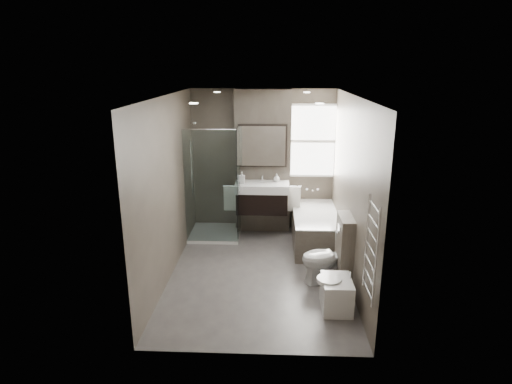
# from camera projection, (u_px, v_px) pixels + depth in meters

# --- Properties ---
(room) EXTENTS (2.70, 3.90, 2.70)m
(room) POSITION_uv_depth(u_px,v_px,m) (259.00, 189.00, 6.07)
(room) COLOR #55504E
(room) RESTS_ON ground
(vanity_pier) EXTENTS (1.00, 0.25, 2.60)m
(vanity_pier) POSITION_uv_depth(u_px,v_px,m) (263.00, 162.00, 7.77)
(vanity_pier) COLOR #514940
(vanity_pier) RESTS_ON ground
(vanity) EXTENTS (0.95, 0.47, 0.66)m
(vanity) POSITION_uv_depth(u_px,v_px,m) (262.00, 197.00, 7.59)
(vanity) COLOR black
(vanity) RESTS_ON vanity_pier
(mirror_cabinet) EXTENTS (0.86, 0.08, 0.76)m
(mirror_cabinet) POSITION_uv_depth(u_px,v_px,m) (263.00, 146.00, 7.52)
(mirror_cabinet) COLOR black
(mirror_cabinet) RESTS_ON vanity_pier
(towel_left) EXTENTS (0.24, 0.06, 0.44)m
(towel_left) POSITION_uv_depth(u_px,v_px,m) (231.00, 198.00, 7.60)
(towel_left) COLOR white
(towel_left) RESTS_ON vanity_pier
(towel_right) EXTENTS (0.24, 0.06, 0.44)m
(towel_right) POSITION_uv_depth(u_px,v_px,m) (294.00, 199.00, 7.56)
(towel_right) COLOR white
(towel_right) RESTS_ON vanity_pier
(shower_enclosure) EXTENTS (0.90, 0.90, 2.00)m
(shower_enclosure) POSITION_uv_depth(u_px,v_px,m) (220.00, 211.00, 7.62)
(shower_enclosure) COLOR white
(shower_enclosure) RESTS_ON ground
(bathtub) EXTENTS (0.75, 1.60, 0.57)m
(bathtub) POSITION_uv_depth(u_px,v_px,m) (315.00, 227.00, 7.37)
(bathtub) COLOR #514940
(bathtub) RESTS_ON ground
(window) EXTENTS (0.98, 0.06, 1.33)m
(window) POSITION_uv_depth(u_px,v_px,m) (313.00, 141.00, 7.72)
(window) COLOR white
(window) RESTS_ON room
(toilet) EXTENTS (0.80, 0.60, 0.73)m
(toilet) POSITION_uv_depth(u_px,v_px,m) (327.00, 258.00, 6.08)
(toilet) COLOR white
(toilet) RESTS_ON ground
(cistern_box) EXTENTS (0.19, 0.55, 1.00)m
(cistern_box) POSITION_uv_depth(u_px,v_px,m) (344.00, 250.00, 6.01)
(cistern_box) COLOR #514940
(cistern_box) RESTS_ON ground
(bidet) EXTENTS (0.44, 0.51, 0.53)m
(bidet) POSITION_uv_depth(u_px,v_px,m) (336.00, 293.00, 5.42)
(bidet) COLOR white
(bidet) RESTS_ON ground
(towel_radiator) EXTENTS (0.03, 0.49, 1.10)m
(towel_radiator) POSITION_uv_depth(u_px,v_px,m) (371.00, 249.00, 4.54)
(towel_radiator) COLOR silver
(towel_radiator) RESTS_ON room
(soap_bottle_a) EXTENTS (0.09, 0.09, 0.21)m
(soap_bottle_a) POSITION_uv_depth(u_px,v_px,m) (242.00, 178.00, 7.48)
(soap_bottle_a) COLOR white
(soap_bottle_a) RESTS_ON vanity
(soap_bottle_b) EXTENTS (0.11, 0.11, 0.15)m
(soap_bottle_b) POSITION_uv_depth(u_px,v_px,m) (277.00, 178.00, 7.59)
(soap_bottle_b) COLOR white
(soap_bottle_b) RESTS_ON vanity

